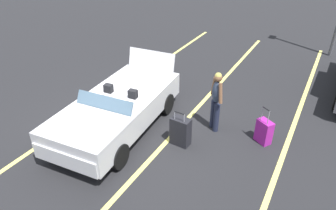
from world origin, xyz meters
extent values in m
plane|color=black|center=(0.00, 0.00, 0.00)|extent=(80.00, 80.00, 0.00)
cube|color=#EAE066|center=(0.00, -1.30, 0.00)|extent=(18.00, 0.12, 0.01)
cube|color=#EAE066|center=(0.00, 1.40, 0.00)|extent=(18.00, 0.12, 0.01)
cube|color=#EAE066|center=(0.00, 4.10, 0.00)|extent=(18.00, 0.12, 0.01)
cube|color=silver|center=(0.00, 0.00, 0.62)|extent=(4.22, 2.07, 0.64)
cube|color=silver|center=(1.43, 0.11, 0.51)|extent=(1.44, 1.77, 0.38)
cube|color=slate|center=(0.51, 0.04, 1.09)|extent=(0.30, 1.56, 0.31)
cube|color=black|center=(-0.23, 0.35, 1.05)|extent=(0.18, 0.23, 0.22)
cube|color=black|center=(-0.18, -0.38, 1.05)|extent=(0.18, 0.23, 0.22)
cube|color=silver|center=(-1.94, -0.15, 1.22)|extent=(0.29, 1.51, 0.63)
cylinder|color=black|center=(1.20, 0.91, 0.30)|extent=(0.62, 0.27, 0.60)
cylinder|color=black|center=(1.33, -0.71, 0.30)|extent=(0.62, 0.27, 0.60)
cylinder|color=black|center=(-1.33, 0.71, 0.30)|extent=(0.62, 0.27, 0.60)
cylinder|color=black|center=(-1.20, -0.91, 0.30)|extent=(0.62, 0.27, 0.60)
cube|color=black|center=(-0.22, 1.73, 0.37)|extent=(0.31, 0.50, 0.74)
cube|color=black|center=(-0.37, 1.74, 0.31)|extent=(0.04, 0.38, 0.41)
cylinder|color=gray|center=(-0.15, 1.60, 0.85)|extent=(0.02, 0.02, 0.22)
cylinder|color=gray|center=(-0.14, 1.86, 0.85)|extent=(0.02, 0.02, 0.22)
cylinder|color=black|center=(-0.15, 1.73, 0.96)|extent=(0.04, 0.27, 0.03)
sphere|color=black|center=(-0.13, 1.56, 0.02)|extent=(0.04, 0.04, 0.04)
sphere|color=black|center=(-0.11, 1.90, 0.02)|extent=(0.04, 0.04, 0.04)
cube|color=#991E8C|center=(-1.30, 3.52, 0.31)|extent=(0.42, 0.47, 0.62)
cube|color=#721669|center=(-1.41, 3.59, 0.26)|extent=(0.19, 0.28, 0.34)
cylinder|color=gray|center=(-1.31, 3.39, 0.81)|extent=(0.03, 0.03, 0.37)
cylinder|color=gray|center=(-1.19, 3.58, 0.81)|extent=(0.03, 0.03, 0.37)
cylinder|color=black|center=(-1.25, 3.48, 0.99)|extent=(0.14, 0.20, 0.03)
sphere|color=black|center=(-1.30, 3.35, 0.02)|extent=(0.04, 0.04, 0.04)
sphere|color=black|center=(-1.15, 3.59, 0.02)|extent=(0.04, 0.04, 0.04)
cylinder|color=#1E2338|center=(-1.18, 2.29, 0.41)|extent=(0.21, 0.21, 0.82)
cylinder|color=#1E2338|center=(-1.32, 2.15, 0.41)|extent=(0.21, 0.21, 0.82)
ellipsoid|color=#2D384C|center=(-1.25, 2.22, 1.12)|extent=(0.38, 0.38, 0.60)
sphere|color=brown|center=(-1.25, 2.22, 1.51)|extent=(0.21, 0.21, 0.21)
sphere|color=tan|center=(-1.25, 2.22, 1.56)|extent=(0.18, 0.18, 0.18)
cylinder|color=brown|center=(-1.10, 2.37, 1.19)|extent=(0.20, 0.20, 0.53)
cylinder|color=brown|center=(-1.39, 2.07, 1.19)|extent=(0.20, 0.20, 0.53)
camera|label=1|loc=(5.34, 4.48, 4.81)|focal=33.01mm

